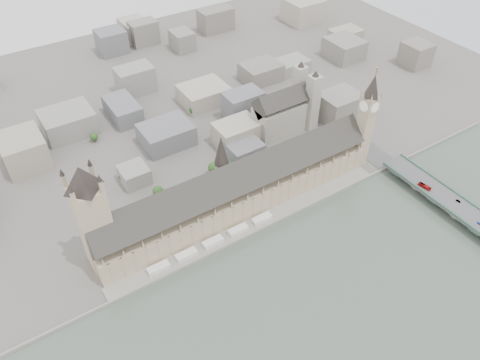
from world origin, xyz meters
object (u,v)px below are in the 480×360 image
red_bus_north (425,186)px  car_silver (458,201)px  victoria_tower (92,213)px  car_approach (351,124)px  westminster_abbey (286,110)px  car_blue (479,223)px  palace_of_westminster (236,190)px  westminster_bridge (451,206)px  elizabeth_tower (367,115)px

red_bus_north → car_silver: bearing=-79.1°
victoria_tower → car_approach: bearing=5.1°
westminster_abbey → car_blue: westminster_abbey is taller
palace_of_westminster → westminster_bridge: 195.05m
car_silver → car_approach: size_ratio=0.93×
car_blue → car_silver: car_silver is taller
westminster_abbey → car_silver: 193.27m
palace_of_westminster → westminster_abbey: westminster_abbey is taller
red_bus_north → car_silver: red_bus_north is taller
car_silver → car_approach: bearing=82.4°
elizabeth_tower → car_blue: (20.56, -125.09, -47.18)m
westminster_abbey → car_approach: (56.64, -43.24, -14.18)m
palace_of_westminster → car_approach: (167.56, 32.06, -11.80)m
elizabeth_tower → westminster_abbey: size_ratio=1.58×
victoria_tower → red_bus_north: size_ratio=8.11×
palace_of_westminster → victoria_tower: 126.41m
car_approach → westminster_bridge: bearing=-111.3°
victoria_tower → red_bus_north: bearing=-17.3°
elizabeth_tower → westminster_abbey: (-27.08, 87.00, -33.01)m
palace_of_westminster → westminster_bridge: palace_of_westminster is taller
palace_of_westminster → red_bus_north: palace_of_westminster is taller
victoria_tower → westminster_abbey: size_ratio=1.47×
palace_of_westminster → car_blue: (158.56, -136.79, -11.79)m
car_blue → car_silver: 28.52m
elizabeth_tower → victoria_tower: bearing=176.0°
westminster_bridge → red_bus_north: red_bus_north is taller
car_blue → palace_of_westminster: bearing=144.0°
victoria_tower → red_bus_north: (277.31, -86.49, -43.24)m
westminster_bridge → car_blue: 30.35m
elizabeth_tower → car_approach: elizabeth_tower is taller
palace_of_westminster → elizabeth_tower: 142.94m
red_bus_north → westminster_bridge: bearing=-85.8°
palace_of_westminster → car_silver: bearing=-33.3°
car_silver → elizabeth_tower: bearing=99.1°
palace_of_westminster → elizabeth_tower: size_ratio=2.47×
victoria_tower → red_bus_north: 293.68m
victoria_tower → car_blue: size_ratio=25.76×
red_bus_north → car_approach: 112.93m
palace_of_westminster → car_silver: (166.27, -109.34, -11.76)m
elizabeth_tower → car_approach: 70.82m
westminster_bridge → westminster_abbey: 190.56m
car_silver → victoria_tower: bearing=151.1°
westminster_bridge → elizabeth_tower: bearing=104.1°
car_blue → victoria_tower: bearing=157.7°
westminster_abbey → red_bus_north: bearing=-74.1°
westminster_bridge → car_approach: (5.56, 139.26, 5.78)m
palace_of_westminster → car_silver: 199.35m
palace_of_westminster → red_bus_north: 175.12m
westminster_abbey → car_silver: size_ratio=16.15×
elizabeth_tower → car_approach: size_ratio=23.82×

